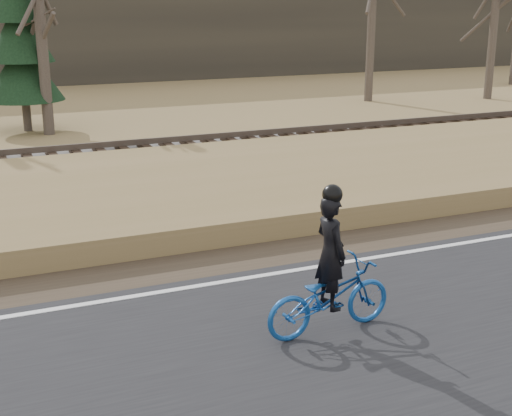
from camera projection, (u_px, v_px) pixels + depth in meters
name	position (u px, v px, depth m)	size (l,w,h in m)	color
ground	(471.00, 250.00, 12.64)	(120.00, 120.00, 0.00)	olive
edge_line	(464.00, 243.00, 12.79)	(120.00, 0.12, 0.01)	silver
shoulder	(430.00, 230.00, 13.69)	(120.00, 1.60, 0.04)	#473A2B
embankment	(350.00, 184.00, 16.27)	(120.00, 5.00, 0.44)	olive
ballast	(280.00, 152.00, 19.62)	(120.00, 3.00, 0.45)	slate
railroad	(280.00, 141.00, 19.54)	(120.00, 2.40, 0.29)	black
treeline_backdrop	(107.00, 23.00, 38.22)	(120.00, 4.00, 6.00)	#383328
cyclist	(329.00, 287.00, 9.26)	(1.87, 0.77, 2.00)	#154995
bare_tree_near_left	(41.00, 34.00, 22.48)	(0.36, 0.36, 6.42)	brown
bare_tree_right	(496.00, 2.00, 30.56)	(0.36, 0.36, 8.26)	brown
conifer	(19.00, 33.00, 23.11)	(2.60, 2.60, 6.81)	brown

